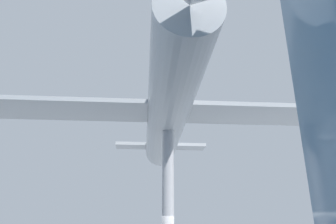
{
  "coord_description": "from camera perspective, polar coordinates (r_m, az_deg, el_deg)",
  "views": [
    {
      "loc": [
        -1.41,
        12.59,
        1.74
      ],
      "look_at": [
        0.0,
        0.0,
        6.64
      ],
      "focal_mm": 35.0,
      "sensor_mm": 36.0,
      "label": 1
    }
  ],
  "objects": [
    {
      "name": "support_pylon_central",
      "position": [
        12.73,
        -0.0,
        -15.94
      ],
      "size": [
        0.46,
        0.46,
        5.78
      ],
      "color": "#B7B7BC",
      "rests_on": "ground_plane"
    },
    {
      "name": "suspended_airplane",
      "position": [
        13.43,
        0.05,
        0.31
      ],
      "size": [
        16.33,
        14.74,
        3.15
      ],
      "rotation": [
        0.0,
        0.0,
        0.18
      ],
      "color": "#B2B7BC",
      "rests_on": "support_pylon_central"
    }
  ]
}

